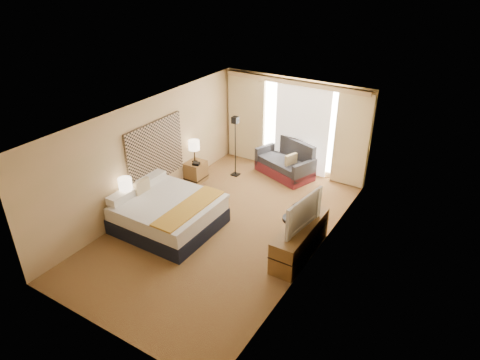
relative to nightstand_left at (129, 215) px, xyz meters
The scene contains 21 objects.
floor 2.16m from the nightstand_left, 29.31° to the left, with size 4.20×7.00×0.02m, color #502016.
ceiling 3.16m from the nightstand_left, 29.31° to the left, with size 4.20×7.00×0.02m, color white.
wall_back 5.02m from the nightstand_left, 67.66° to the left, with size 4.20×0.02×2.60m, color #E0B388.
wall_front 3.25m from the nightstand_left, 52.65° to the right, with size 4.20×0.02×2.60m, color #E0B388.
wall_left 1.49m from the nightstand_left, 102.36° to the left, with size 0.02×7.00×2.60m, color #E0B388.
wall_right 4.23m from the nightstand_left, 14.81° to the left, with size 0.02×7.00×2.60m, color #E0B388.
headboard 1.62m from the nightstand_left, 98.64° to the left, with size 0.06×1.85×1.50m, color black.
nightstand_left is the anchor object (origin of this frame).
nightstand_right 2.50m from the nightstand_left, 90.00° to the left, with size 0.45×0.52×0.55m, color brown.
media_dresser 3.85m from the nightstand_left, 15.84° to the left, with size 0.50×1.80×0.70m, color brown.
window 5.10m from the nightstand_left, 64.87° to the left, with size 2.30×0.02×2.30m, color white.
curtains 4.95m from the nightstand_left, 67.18° to the left, with size 4.12×0.19×2.56m.
bed 0.91m from the nightstand_left, 26.31° to the left, with size 2.05×1.88×1.00m.
loveseat 4.51m from the nightstand_left, 65.11° to the left, with size 1.76×1.32×0.98m.
floor_lamp 3.55m from the nightstand_left, 77.87° to the left, with size 0.21×0.21×1.69m.
desk_chair 3.67m from the nightstand_left, 23.96° to the left, with size 0.47×0.47×0.96m.
lamp_left 0.76m from the nightstand_left, 100.83° to the left, with size 0.30×0.30×0.62m.
lamp_right 2.62m from the nightstand_left, 90.41° to the left, with size 0.29×0.29×0.61m.
tissue_box 0.34m from the nightstand_left, 53.90° to the left, with size 0.12×0.12×0.11m, color #81A8C8.
telephone 2.41m from the nightstand_left, 87.21° to the left, with size 0.18×0.14×0.07m, color black.
television 3.86m from the nightstand_left, 15.29° to the left, with size 1.19×0.16×0.68m, color black.
Camera 1 is at (4.48, -6.62, 5.46)m, focal length 32.00 mm.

